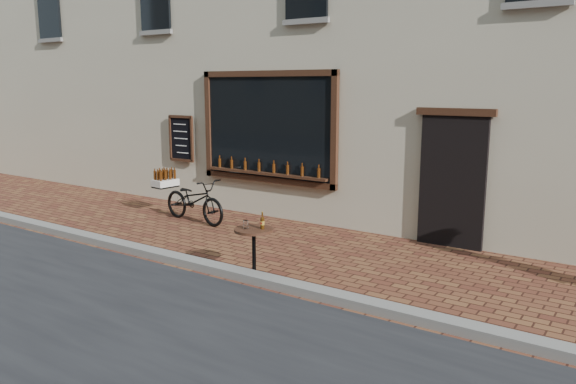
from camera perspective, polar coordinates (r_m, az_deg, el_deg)
The scene contains 4 objects.
ground at distance 7.91m, azimuth -5.76°, elevation -9.12°, with size 90.00×90.00×0.00m, color #52271A.
kerb at distance 8.03m, azimuth -4.84°, elevation -8.32°, with size 90.00×0.25×0.12m, color slate.
cargo_bicycle at distance 11.29m, azimuth -9.60°, elevation -0.76°, with size 1.99×0.78×0.95m.
bistro_table at distance 7.93m, azimuth -3.47°, elevation -5.16°, with size 0.56×0.56×0.95m.
Camera 1 is at (4.81, -5.67, 2.69)m, focal length 35.00 mm.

